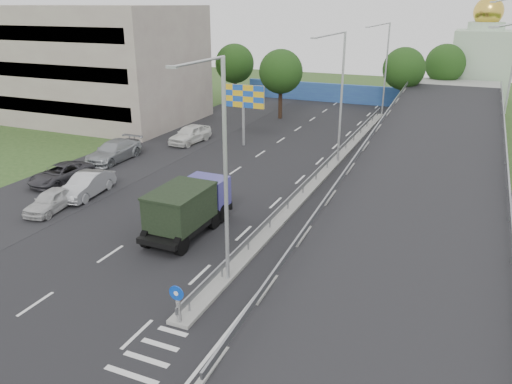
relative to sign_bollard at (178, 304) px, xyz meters
The scene contains 24 objects.
ground 2.41m from the sign_bollard, 90.00° to the right, with size 160.00×160.00×0.00m, color #2D4C1E.
road_surface 18.11m from the sign_bollard, 99.55° to the left, with size 26.00×90.00×0.04m, color black.
parking_strip 23.98m from the sign_bollard, 131.91° to the left, with size 8.00×90.00×0.05m, color black.
median 21.85m from the sign_bollard, 90.00° to the left, with size 1.00×44.00×0.20m, color gray.
overpass_ramp 23.09m from the sign_bollard, 71.04° to the left, with size 10.00×50.00×3.50m.
median_guardrail 21.83m from the sign_bollard, 90.00° to the left, with size 0.09×44.00×0.71m.
sign_bollard is the anchor object (origin of this frame).
lamp_post_near 6.12m from the sign_bollard, 88.36° to the left, with size 2.74×0.18×10.08m.
lamp_post_mid 24.30m from the sign_bollard, 89.74° to the left, with size 2.74×0.18×10.08m.
lamp_post_far 44.08m from the sign_bollard, 89.86° to the left, with size 2.74×0.18×10.08m.
beige_building 42.59m from the sign_bollard, 135.17° to the left, with size 24.00×14.00×12.00m, color gray.
blue_wall 49.99m from the sign_bollard, 94.59° to the left, with size 30.00×0.50×2.40m, color #2A499C.
church 58.84m from the sign_bollard, 80.19° to the left, with size 7.00×7.00×13.80m.
billboard 27.53m from the sign_bollard, 109.21° to the left, with size 4.00×0.24×5.50m.
tree_left_mid 39.34m from the sign_bollard, 104.81° to the left, with size 4.80×4.80×7.60m.
tree_median_far 46.06m from the sign_bollard, 87.50° to the left, with size 4.80×4.80×7.60m.
tree_left_far 46.64m from the sign_bollard, 112.80° to the left, with size 4.80×4.80×7.60m.
tree_ramp_far 53.33m from the sign_bollard, 83.52° to the left, with size 4.80×4.80×7.60m.
dump_truck 8.85m from the sign_bollard, 117.71° to the left, with size 2.57×6.49×2.85m.
parked_car_a 15.37m from the sign_bollard, 152.46° to the left, with size 1.60×3.98×1.36m, color beige.
parked_car_b 16.75m from the sign_bollard, 142.99° to the left, with size 1.64×4.69×1.55m, color #B4B6BA.
parked_car_c 20.35m from the sign_bollard, 146.03° to the left, with size 2.26×4.90×1.36m, color #323035.
parked_car_d 24.11m from the sign_bollard, 134.23° to the left, with size 2.29×5.63×1.63m, color #969B9F.
parked_car_e 28.36m from the sign_bollard, 119.46° to the left, with size 1.96×4.88×1.66m, color white.
Camera 1 is at (9.55, -12.12, 12.19)m, focal length 35.00 mm.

